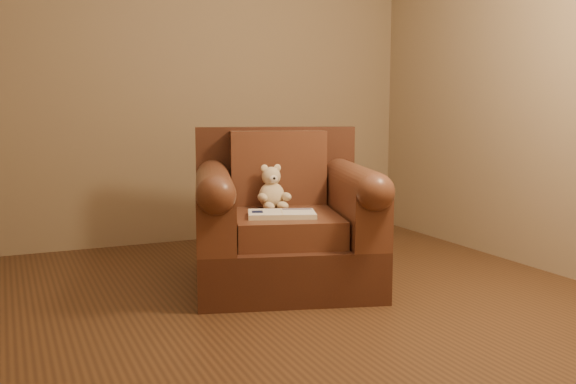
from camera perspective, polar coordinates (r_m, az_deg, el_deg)
name	(u,v)px	position (r m, az deg, el deg)	size (l,w,h in m)	color
floor	(276,311)	(3.55, -1.10, -10.53)	(4.00, 4.00, 0.00)	#4E301A
armchair	(283,224)	(4.01, -0.41, -2.89)	(1.32, 1.28, 0.97)	#432316
teddy_bear	(272,192)	(4.06, -1.42, 0.03)	(0.21, 0.24, 0.29)	beige
guidebook	(282,214)	(3.77, -0.57, -1.98)	(0.45, 0.36, 0.03)	beige
side_table	(342,221)	(4.67, 4.81, -2.54)	(0.37, 0.37, 0.52)	gold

